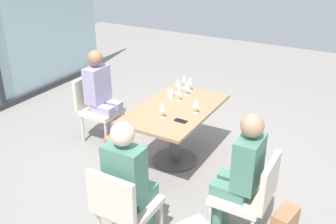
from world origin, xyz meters
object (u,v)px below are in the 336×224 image
object	(u,v)px
chair_front_left	(251,193)
wine_glass_6	(178,83)
wine_glass_1	(162,107)
chair_near_window	(96,105)
person_front_left	(241,170)
wine_glass_2	(187,85)
coffee_cup	(171,94)
wine_glass_3	(179,91)
wine_glass_4	(184,78)
chair_side_end	(123,204)
wine_glass_5	(190,81)
person_near_window	(101,92)
dining_table_main	(175,121)
handbag_0	(284,223)
wine_glass_0	(196,103)
cell_phone_on_table	(181,121)
person_side_end	(129,178)

from	to	relation	value
chair_front_left	wine_glass_6	xyz separation A→B (m)	(1.26, 1.42, 0.37)
wine_glass_1	chair_near_window	bearing A→B (deg)	75.88
chair_front_left	wine_glass_1	size ratio (longest dim) A/B	4.70
person_front_left	wine_glass_2	bearing A→B (deg)	43.48
wine_glass_6	coffee_cup	world-z (taller)	wine_glass_6
wine_glass_3	wine_glass_1	bearing A→B (deg)	-172.52
person_front_left	wine_glass_4	xyz separation A→B (m)	(1.44, 1.31, 0.16)
chair_side_end	wine_glass_5	bearing A→B (deg)	11.26
wine_glass_5	chair_side_end	bearing A→B (deg)	-168.74
person_near_window	person_front_left	bearing A→B (deg)	-110.36
person_near_window	chair_side_end	bearing A→B (deg)	-136.79
chair_side_end	wine_glass_2	world-z (taller)	wine_glass_2
person_near_window	wine_glass_3	bearing A→B (deg)	-78.91
coffee_cup	chair_side_end	bearing A→B (deg)	-163.55
person_front_left	wine_glass_5	distance (m)	1.84
wine_glass_1	coffee_cup	xyz separation A→B (m)	(0.55, 0.20, -0.09)
person_front_left	coffee_cup	distance (m)	1.69
dining_table_main	wine_glass_5	xyz separation A→B (m)	(0.56, 0.10, 0.31)
wine_glass_6	handbag_0	distance (m)	2.16
wine_glass_0	chair_side_end	bearing A→B (deg)	-178.31
chair_near_window	coffee_cup	world-z (taller)	chair_near_window
handbag_0	cell_phone_on_table	bearing A→B (deg)	86.51
wine_glass_6	dining_table_main	bearing A→B (deg)	-155.11
coffee_cup	chair_near_window	bearing A→B (deg)	103.53
chair_front_left	chair_side_end	size ratio (longest dim) A/B	1.00
person_near_window	coffee_cup	world-z (taller)	person_near_window
chair_side_end	wine_glass_3	distance (m)	1.80
person_near_window	cell_phone_on_table	bearing A→B (deg)	-102.01
dining_table_main	person_front_left	distance (m)	1.39
person_near_window	coffee_cup	distance (m)	0.94
person_side_end	wine_glass_0	size ratio (longest dim) A/B	6.81
cell_phone_on_table	wine_glass_3	bearing A→B (deg)	33.75
wine_glass_0	wine_glass_6	size ratio (longest dim) A/B	1.00
coffee_cup	handbag_0	xyz separation A→B (m)	(-0.89, -1.72, -0.64)
person_front_left	wine_glass_0	world-z (taller)	person_front_left
person_near_window	cell_phone_on_table	distance (m)	1.36
person_side_end	wine_glass_2	distance (m)	1.86
chair_near_window	person_front_left	xyz separation A→B (m)	(-0.82, -2.32, 0.20)
wine_glass_5	handbag_0	distance (m)	2.14
chair_near_window	person_near_window	distance (m)	0.23
wine_glass_4	coffee_cup	world-z (taller)	wine_glass_4
person_side_end	wine_glass_3	distance (m)	1.66
chair_near_window	wine_glass_0	xyz separation A→B (m)	(-0.02, -1.49, 0.37)
coffee_cup	handbag_0	size ratio (longest dim) A/B	0.30
wine_glass_5	cell_phone_on_table	xyz separation A→B (m)	(-0.85, -0.32, -0.13)
wine_glass_4	cell_phone_on_table	size ratio (longest dim) A/B	1.28
chair_front_left	dining_table_main	bearing A→B (deg)	55.96
chair_near_window	wine_glass_4	bearing A→B (deg)	-58.40
dining_table_main	cell_phone_on_table	world-z (taller)	cell_phone_on_table
chair_front_left	wine_glass_1	distance (m)	1.37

